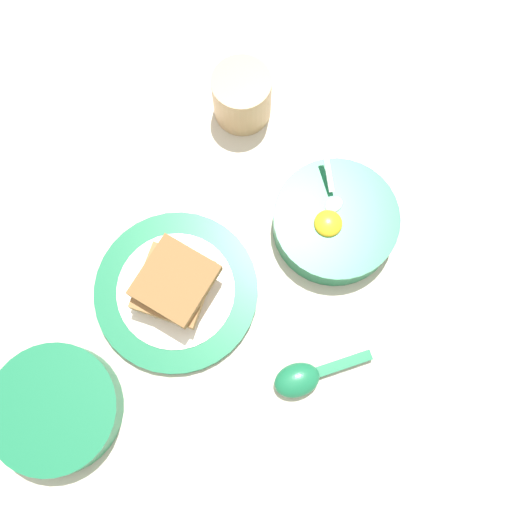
% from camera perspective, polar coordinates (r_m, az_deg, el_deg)
% --- Properties ---
extents(ground_plane, '(3.00, 3.00, 0.00)m').
position_cam_1_polar(ground_plane, '(0.83, -8.60, 1.73)').
color(ground_plane, beige).
extents(egg_bowl, '(0.17, 0.17, 0.07)m').
position_cam_1_polar(egg_bowl, '(0.80, 7.53, 3.26)').
color(egg_bowl, '#196B42').
rests_on(egg_bowl, ground_plane).
extents(toast_plate, '(0.22, 0.22, 0.01)m').
position_cam_1_polar(toast_plate, '(0.80, -7.60, -3.35)').
color(toast_plate, '#196B42').
rests_on(toast_plate, ground_plane).
extents(toast_sandwich, '(0.12, 0.12, 0.05)m').
position_cam_1_polar(toast_sandwich, '(0.77, -7.79, -2.64)').
color(toast_sandwich, brown).
rests_on(toast_sandwich, toast_plate).
extents(soup_spoon, '(0.13, 0.08, 0.03)m').
position_cam_1_polar(soup_spoon, '(0.78, 4.71, -11.37)').
color(soup_spoon, '#196B42').
rests_on(soup_spoon, ground_plane).
extents(congee_bowl, '(0.16, 0.16, 0.04)m').
position_cam_1_polar(congee_bowl, '(0.80, -18.57, -13.63)').
color(congee_bowl, '#196B42').
rests_on(congee_bowl, ground_plane).
extents(drinking_cup, '(0.08, 0.08, 0.08)m').
position_cam_1_polar(drinking_cup, '(0.85, -1.35, 15.02)').
color(drinking_cup, tan).
rests_on(drinking_cup, ground_plane).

